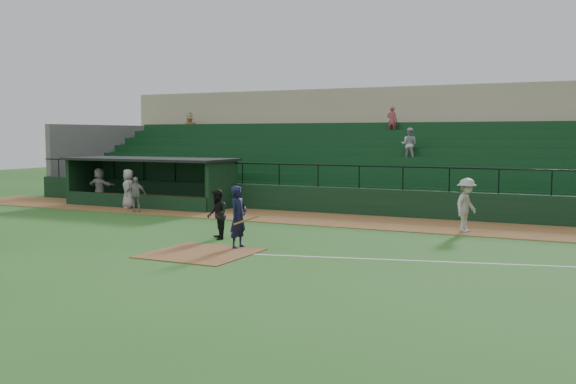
% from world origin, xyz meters
% --- Properties ---
extents(ground, '(90.00, 90.00, 0.00)m').
position_xyz_m(ground, '(0.00, 0.00, 0.00)').
color(ground, '#24561C').
rests_on(ground, ground).
extents(warning_track, '(40.00, 4.00, 0.03)m').
position_xyz_m(warning_track, '(0.00, 8.00, 0.01)').
color(warning_track, brown).
rests_on(warning_track, ground).
extents(home_plate_dirt, '(3.00, 3.00, 0.03)m').
position_xyz_m(home_plate_dirt, '(0.00, -1.00, 0.01)').
color(home_plate_dirt, brown).
rests_on(home_plate_dirt, ground).
extents(foul_line, '(17.49, 4.44, 0.01)m').
position_xyz_m(foul_line, '(8.00, 1.20, 0.01)').
color(foul_line, white).
rests_on(foul_line, ground).
extents(stadium_structure, '(38.00, 13.08, 6.40)m').
position_xyz_m(stadium_structure, '(-0.00, 16.46, 2.30)').
color(stadium_structure, black).
rests_on(stadium_structure, ground).
extents(dugout, '(8.90, 3.20, 2.42)m').
position_xyz_m(dugout, '(-9.75, 9.56, 1.33)').
color(dugout, black).
rests_on(dugout, ground).
extents(batter_at_plate, '(1.06, 0.75, 1.99)m').
position_xyz_m(batter_at_plate, '(0.56, 0.30, 0.99)').
color(batter_at_plate, black).
rests_on(batter_at_plate, ground).
extents(umpire, '(1.04, 1.06, 1.72)m').
position_xyz_m(umpire, '(-1.02, 1.55, 0.86)').
color(umpire, black).
rests_on(umpire, ground).
extents(runner, '(1.02, 1.42, 1.97)m').
position_xyz_m(runner, '(6.36, 6.87, 1.02)').
color(runner, '#AAA59F').
rests_on(runner, warning_track).
extents(dugout_player_a, '(1.02, 0.81, 1.62)m').
position_xyz_m(dugout_player_a, '(-8.58, 6.53, 0.84)').
color(dugout_player_a, gray).
rests_on(dugout_player_a, warning_track).
extents(dugout_player_b, '(1.06, 1.10, 1.90)m').
position_xyz_m(dugout_player_b, '(-9.83, 7.55, 0.98)').
color(dugout_player_b, '#9F9A94').
rests_on(dugout_player_b, warning_track).
extents(dugout_player_c, '(1.77, 0.67, 1.87)m').
position_xyz_m(dugout_player_c, '(-12.40, 8.41, 0.97)').
color(dugout_player_c, '#ADA8A2').
rests_on(dugout_player_c, warning_track).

